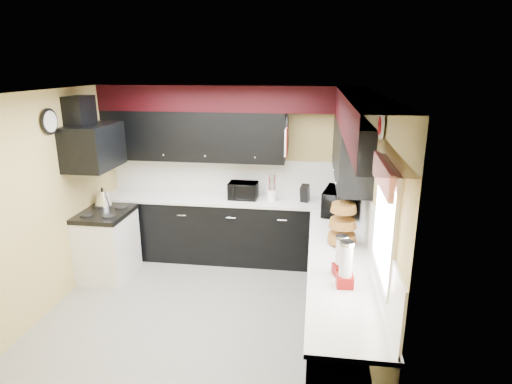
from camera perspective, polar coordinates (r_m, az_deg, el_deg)
ground at (r=5.18m, az=-7.01°, el=-15.78°), size 3.60×3.60×0.00m
wall_back at (r=6.31m, az=-3.27°, el=2.72°), size 3.60×0.06×2.50m
wall_right at (r=4.51m, az=15.12°, el=-3.57°), size 0.06×3.60×2.50m
wall_left at (r=5.39m, az=-26.36°, el=-1.48°), size 0.06×3.60×2.50m
ceiling at (r=4.39m, az=-8.18°, el=13.01°), size 3.60×3.60×0.06m
cab_back at (r=6.28m, az=-3.68°, el=-5.04°), size 3.60×0.60×0.90m
cab_right at (r=4.55m, az=10.92°, el=-14.25°), size 0.60×3.00×0.90m
counter_back at (r=6.12m, az=-3.76°, el=-0.95°), size 3.62×0.64×0.04m
counter_right at (r=4.33m, az=11.27°, el=-8.90°), size 0.64×3.02×0.04m
splash_back at (r=6.32m, az=-3.28°, el=2.17°), size 3.60×0.02×0.50m
splash_right at (r=4.53m, az=14.93°, el=-4.28°), size 0.02×3.60×0.50m
upper_back at (r=6.15m, az=-8.29°, el=7.44°), size 2.60×0.35×0.70m
upper_right at (r=5.22m, az=12.52°, el=5.58°), size 0.35×1.80×0.70m
soffit_back at (r=5.97m, az=-3.79°, el=12.37°), size 3.60×0.36×0.35m
soffit_right at (r=4.08m, az=14.01°, el=9.96°), size 0.36×3.24×0.35m
stove at (r=6.11m, az=-19.15°, el=-6.81°), size 0.60×0.75×0.86m
cooktop at (r=5.95m, az=-19.57°, el=-2.73°), size 0.62×0.77×0.06m
hood at (r=5.76m, az=-20.87°, el=5.70°), size 0.50×0.78×0.55m
hood_duct at (r=5.76m, az=-22.45°, el=9.78°), size 0.24×0.40×0.40m
window at (r=3.57m, az=16.89°, el=-3.98°), size 0.03×0.86×0.96m
valance at (r=3.45m, az=16.54°, el=2.28°), size 0.04×0.88×0.20m
pan_top at (r=5.82m, az=4.17°, el=9.04°), size 0.03×0.22×0.40m
pan_mid at (r=5.73m, az=4.02°, el=6.40°), size 0.03×0.28×0.46m
pan_low at (r=5.99m, az=4.20°, el=6.55°), size 0.03×0.24×0.42m
cut_board at (r=5.61m, az=4.05°, el=6.68°), size 0.03×0.26×0.35m
baskets at (r=4.56m, az=11.48°, el=-4.07°), size 0.27×0.27×0.50m
clock at (r=5.39m, az=-25.86°, el=8.45°), size 0.03×0.30×0.30m
deco_plate at (r=3.94m, az=16.37°, el=8.46°), size 0.03×0.24×0.24m
toaster_oven at (r=6.04m, az=-1.73°, el=0.19°), size 0.41×0.35×0.23m
microwave at (r=5.52m, az=11.16°, el=-1.25°), size 0.49×0.64×0.32m
utensil_crock at (r=5.96m, az=2.13°, el=-0.46°), size 0.16×0.16×0.15m
knife_block at (r=5.93m, az=6.53°, el=-0.21°), size 0.13×0.17×0.23m
kettle at (r=6.17m, az=-19.74°, el=-0.77°), size 0.29×0.29×0.20m
dispenser_a at (r=3.93m, az=11.27°, el=-8.57°), size 0.16×0.16×0.34m
dispenser_b at (r=3.74m, az=11.87°, el=-9.60°), size 0.15×0.15×0.39m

